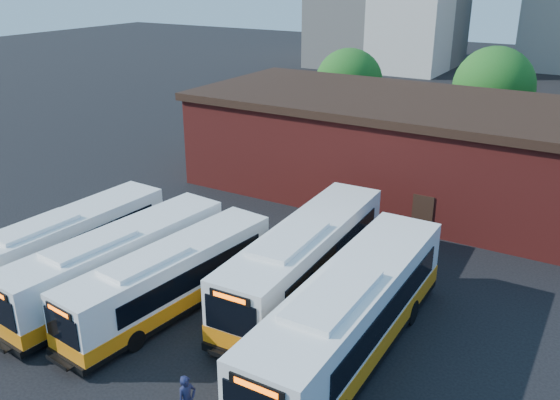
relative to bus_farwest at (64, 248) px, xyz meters
The scene contains 10 objects.
ground 10.67m from the bus_farwest, ahead, with size 220.00×220.00×0.00m, color black.
bus_farwest is the anchor object (origin of this frame).
bus_west 3.69m from the bus_farwest, ahead, with size 3.56×12.04×3.24m.
bus_midwest 6.64m from the bus_farwest, ahead, with size 3.51×11.44×3.07m.
bus_mideast 11.84m from the bus_farwest, 22.17° to the left, with size 3.15×13.01×3.52m.
bus_east 14.86m from the bus_farwest, ahead, with size 2.96×13.73×3.73m.
transit_worker 12.78m from the bus_farwest, 23.07° to the right, with size 0.67×0.44×1.85m, color #131737.
depot_building 22.23m from the bus_farwest, 61.53° to the left, with size 28.60×12.60×6.40m.
tree_west 31.64m from the bus_farwest, 88.98° to the left, with size 6.00×6.00×7.65m.
tree_mid 35.94m from the bus_farwest, 69.43° to the left, with size 6.56×6.56×8.36m.
Camera 1 is at (11.88, -16.36, 14.20)m, focal length 38.00 mm.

